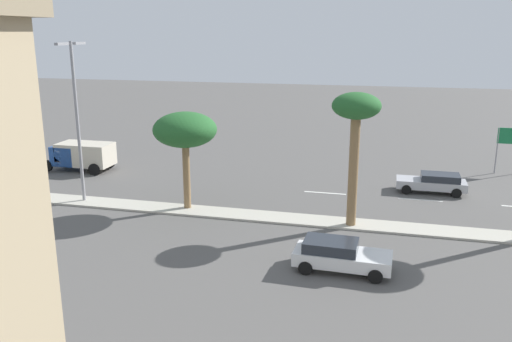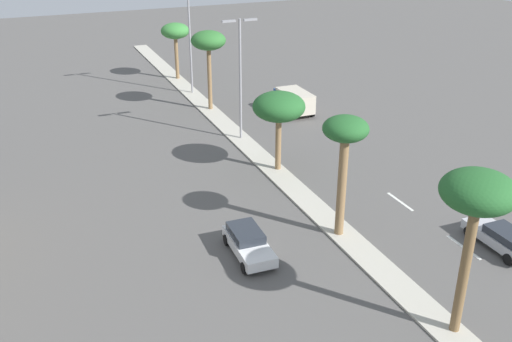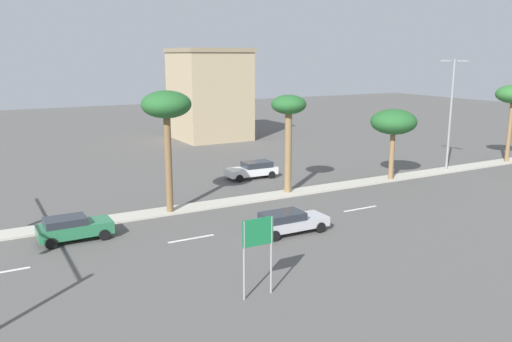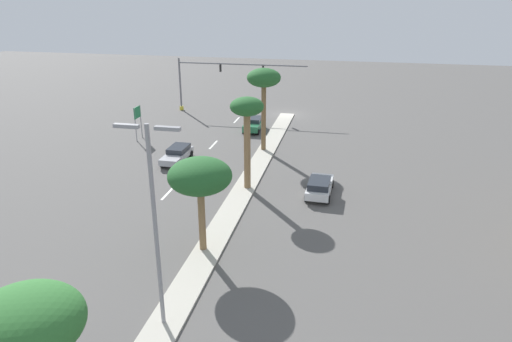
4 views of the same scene
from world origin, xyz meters
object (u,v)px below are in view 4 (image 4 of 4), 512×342
object	(u,v)px
palm_tree_far	(247,113)
sedan_silver_far	(177,154)
palm_tree_trailing	(26,328)
directional_road_sign	(138,116)
street_lamp_mid	(154,214)
palm_tree_left	(200,177)
traffic_signal_gantry	(211,78)
sedan_white_outboard	(320,186)
palm_tree_mid	(264,80)
sedan_green_rear	(254,124)

from	to	relation	value
palm_tree_far	sedan_silver_far	xyz separation A→B (m)	(7.82, -4.92, -5.52)
palm_tree_trailing	sedan_silver_far	size ratio (longest dim) A/B	1.65
directional_road_sign	street_lamp_mid	xyz separation A→B (m)	(-13.92, 27.46, 3.35)
street_lamp_mid	palm_tree_left	bearing A→B (deg)	-88.13
traffic_signal_gantry	palm_tree_far	world-z (taller)	palm_tree_far
palm_tree_far	sedan_white_outboard	xyz separation A→B (m)	(-5.80, 0.12, -5.48)
street_lamp_mid	palm_tree_far	bearing A→B (deg)	-91.13
palm_tree_far	palm_tree_left	xyz separation A→B (m)	(0.56, 9.93, -1.35)
directional_road_sign	sedan_white_outboard	world-z (taller)	directional_road_sign
palm_tree_mid	palm_tree_trailing	xyz separation A→B (m)	(-0.10, 34.86, -0.46)
palm_tree_far	sedan_green_rear	xyz separation A→B (m)	(2.98, -16.28, -5.48)
traffic_signal_gantry	directional_road_sign	size ratio (longest dim) A/B	4.72
palm_tree_far	sedan_white_outboard	distance (m)	7.98
traffic_signal_gantry	street_lamp_mid	size ratio (longest dim) A/B	1.69
traffic_signal_gantry	sedan_green_rear	bearing A→B (deg)	133.66
sedan_white_outboard	palm_tree_mid	bearing A→B (deg)	-56.99
palm_tree_mid	sedan_white_outboard	size ratio (longest dim) A/B	1.81
traffic_signal_gantry	palm_tree_far	xyz separation A→B (m)	(-10.15, 23.80, 1.88)
palm_tree_left	sedan_green_rear	world-z (taller)	palm_tree_left
palm_tree_mid	sedan_white_outboard	distance (m)	13.20
street_lamp_mid	sedan_silver_far	distance (m)	23.64
traffic_signal_gantry	directional_road_sign	xyz separation A→B (m)	(4.10, 13.23, -1.80)
palm_tree_trailing	directional_road_sign	bearing A→B (deg)	-68.91
directional_road_sign	sedan_silver_far	bearing A→B (deg)	138.67
palm_tree_left	sedan_green_rear	xyz separation A→B (m)	(2.42, -26.21, -4.13)
sedan_white_outboard	sedan_green_rear	size ratio (longest dim) A/B	1.09
traffic_signal_gantry	directional_road_sign	world-z (taller)	traffic_signal_gantry
traffic_signal_gantry	sedan_silver_far	world-z (taller)	traffic_signal_gantry
palm_tree_far	street_lamp_mid	bearing A→B (deg)	88.87
directional_road_sign	sedan_white_outboard	distance (m)	22.79
palm_tree_trailing	sedan_white_outboard	distance (m)	26.50
sedan_white_outboard	sedan_silver_far	distance (m)	14.52
sedan_silver_far	sedan_white_outboard	bearing A→B (deg)	159.67
palm_tree_trailing	street_lamp_mid	size ratio (longest dim) A/B	0.75
palm_tree_trailing	sedan_white_outboard	world-z (taller)	palm_tree_trailing
traffic_signal_gantry	sedan_white_outboard	size ratio (longest dim) A/B	3.78
palm_tree_left	street_lamp_mid	size ratio (longest dim) A/B	0.59
street_lamp_mid	sedan_white_outboard	bearing A→B (deg)	-110.08
palm_tree_trailing	traffic_signal_gantry	bearing A→B (deg)	-78.80
sedan_green_rear	sedan_silver_far	distance (m)	12.35
palm_tree_left	street_lamp_mid	xyz separation A→B (m)	(-0.23, 6.96, 1.02)
palm_tree_left	sedan_silver_far	size ratio (longest dim) A/B	1.30
directional_road_sign	palm_tree_mid	bearing A→B (deg)	176.10
palm_tree_mid	palm_tree_left	xyz separation A→B (m)	(0.01, 19.57, -2.09)
palm_tree_far	sedan_silver_far	size ratio (longest dim) A/B	1.62
directional_road_sign	palm_tree_far	xyz separation A→B (m)	(-14.25, 10.57, 3.68)
sedan_white_outboard	palm_tree_far	bearing A→B (deg)	-1.22
palm_tree_trailing	street_lamp_mid	distance (m)	8.36
palm_tree_trailing	street_lamp_mid	world-z (taller)	street_lamp_mid
palm_tree_trailing	sedan_white_outboard	xyz separation A→B (m)	(-6.24, -25.10, -5.76)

